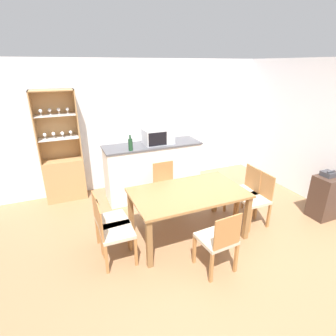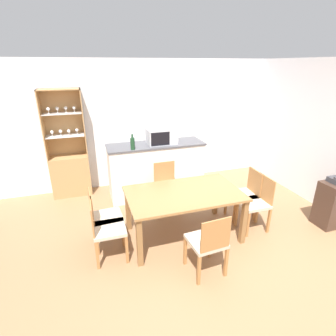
{
  "view_description": "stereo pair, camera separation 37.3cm",
  "coord_description": "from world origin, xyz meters",
  "px_view_note": "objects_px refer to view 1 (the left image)",
  "views": [
    {
      "loc": [
        -1.71,
        -2.54,
        2.44
      ],
      "look_at": [
        -0.12,
        1.19,
        0.83
      ],
      "focal_mm": 28.0,
      "sensor_mm": 36.0,
      "label": 1
    },
    {
      "loc": [
        -1.36,
        -2.67,
        2.44
      ],
      "look_at": [
        -0.12,
        1.19,
        0.83
      ],
      "focal_mm": 28.0,
      "sensor_mm": 36.0,
      "label": 2
    }
  ],
  "objects_px": {
    "telephone": "(328,174)",
    "display_cabinet": "(64,170)",
    "dining_table": "(188,197)",
    "dining_chair_side_right_far": "(244,191)",
    "dining_chair_side_left_far": "(109,221)",
    "dining_chair_side_right_near": "(255,199)",
    "dining_chair_head_near": "(218,240)",
    "microwave": "(158,136)",
    "wine_bottle": "(130,144)",
    "side_cabinet": "(328,197)",
    "dining_chair_head_far": "(167,187)",
    "dining_chair_side_left_near": "(114,232)"
  },
  "relations": [
    {
      "from": "telephone",
      "to": "display_cabinet",
      "type": "bearing_deg",
      "value": 148.81
    },
    {
      "from": "telephone",
      "to": "dining_table",
      "type": "bearing_deg",
      "value": 170.02
    },
    {
      "from": "display_cabinet",
      "to": "telephone",
      "type": "height_order",
      "value": "display_cabinet"
    },
    {
      "from": "dining_chair_side_right_far",
      "to": "dining_chair_side_left_far",
      "type": "height_order",
      "value": "same"
    },
    {
      "from": "dining_chair_side_right_near",
      "to": "dining_chair_head_near",
      "type": "distance_m",
      "value": 1.31
    },
    {
      "from": "dining_table",
      "to": "telephone",
      "type": "bearing_deg",
      "value": -9.98
    },
    {
      "from": "microwave",
      "to": "wine_bottle",
      "type": "relative_size",
      "value": 1.97
    },
    {
      "from": "side_cabinet",
      "to": "telephone",
      "type": "height_order",
      "value": "telephone"
    },
    {
      "from": "dining_table",
      "to": "microwave",
      "type": "xyz_separation_m",
      "value": [
        0.1,
        1.46,
        0.54
      ]
    },
    {
      "from": "display_cabinet",
      "to": "dining_chair_side_right_near",
      "type": "distance_m",
      "value": 3.48
    },
    {
      "from": "wine_bottle",
      "to": "dining_chair_side_right_near",
      "type": "bearing_deg",
      "value": -40.77
    },
    {
      "from": "dining_table",
      "to": "dining_chair_head_far",
      "type": "bearing_deg",
      "value": 90.05
    },
    {
      "from": "dining_chair_side_left_near",
      "to": "dining_chair_side_left_far",
      "type": "height_order",
      "value": "same"
    },
    {
      "from": "dining_chair_side_right_far",
      "to": "wine_bottle",
      "type": "height_order",
      "value": "wine_bottle"
    },
    {
      "from": "dining_chair_head_far",
      "to": "telephone",
      "type": "relative_size",
      "value": 4.6
    },
    {
      "from": "wine_bottle",
      "to": "display_cabinet",
      "type": "bearing_deg",
      "value": 146.96
    },
    {
      "from": "dining_chair_side_left_near",
      "to": "dining_chair_head_near",
      "type": "height_order",
      "value": "same"
    },
    {
      "from": "dining_chair_head_near",
      "to": "side_cabinet",
      "type": "distance_m",
      "value": 2.43
    },
    {
      "from": "dining_chair_side_right_near",
      "to": "dining_table",
      "type": "bearing_deg",
      "value": 83.24
    },
    {
      "from": "telephone",
      "to": "dining_chair_side_right_far",
      "type": "bearing_deg",
      "value": 155.36
    },
    {
      "from": "microwave",
      "to": "dining_chair_head_near",
      "type": "bearing_deg",
      "value": -92.5
    },
    {
      "from": "dining_chair_head_near",
      "to": "dining_chair_side_left_far",
      "type": "height_order",
      "value": "same"
    },
    {
      "from": "dining_table",
      "to": "wine_bottle",
      "type": "bearing_deg",
      "value": 111.25
    },
    {
      "from": "display_cabinet",
      "to": "telephone",
      "type": "relative_size",
      "value": 10.95
    },
    {
      "from": "dining_chair_side_right_far",
      "to": "dining_chair_head_far",
      "type": "bearing_deg",
      "value": 62.96
    },
    {
      "from": "display_cabinet",
      "to": "dining_chair_side_right_near",
      "type": "relative_size",
      "value": 2.38
    },
    {
      "from": "display_cabinet",
      "to": "dining_table",
      "type": "distance_m",
      "value": 2.56
    },
    {
      "from": "dining_chair_head_near",
      "to": "wine_bottle",
      "type": "distance_m",
      "value": 2.23
    },
    {
      "from": "dining_chair_side_left_far",
      "to": "side_cabinet",
      "type": "relative_size",
      "value": 1.16
    },
    {
      "from": "dining_table",
      "to": "dining_chair_side_left_far",
      "type": "relative_size",
      "value": 1.9
    },
    {
      "from": "dining_chair_side_left_near",
      "to": "display_cabinet",
      "type": "bearing_deg",
      "value": -166.31
    },
    {
      "from": "dining_chair_side_left_near",
      "to": "wine_bottle",
      "type": "bearing_deg",
      "value": 156.2
    },
    {
      "from": "microwave",
      "to": "wine_bottle",
      "type": "xyz_separation_m",
      "value": [
        -0.59,
        -0.21,
        -0.03
      ]
    },
    {
      "from": "dining_chair_head_near",
      "to": "dining_chair_side_left_far",
      "type": "distance_m",
      "value": 1.48
    },
    {
      "from": "dining_chair_side_left_near",
      "to": "wine_bottle",
      "type": "height_order",
      "value": "wine_bottle"
    },
    {
      "from": "dining_chair_head_near",
      "to": "telephone",
      "type": "relative_size",
      "value": 4.6
    },
    {
      "from": "dining_chair_side_left_near",
      "to": "dining_chair_head_near",
      "type": "xyz_separation_m",
      "value": [
        1.14,
        -0.66,
        0.0
      ]
    },
    {
      "from": "dining_chair_head_near",
      "to": "dining_chair_side_right_far",
      "type": "bearing_deg",
      "value": 35.82
    },
    {
      "from": "dining_table",
      "to": "dining_chair_side_right_near",
      "type": "distance_m",
      "value": 1.16
    },
    {
      "from": "side_cabinet",
      "to": "microwave",
      "type": "bearing_deg",
      "value": 140.32
    },
    {
      "from": "wine_bottle",
      "to": "telephone",
      "type": "height_order",
      "value": "wine_bottle"
    },
    {
      "from": "dining_chair_side_left_near",
      "to": "wine_bottle",
      "type": "xyz_separation_m",
      "value": [
        0.65,
        1.4,
        0.71
      ]
    },
    {
      "from": "dining_chair_side_right_near",
      "to": "telephone",
      "type": "xyz_separation_m",
      "value": [
        1.21,
        -0.27,
        0.33
      ]
    },
    {
      "from": "dining_chair_side_right_near",
      "to": "dining_chair_side_left_far",
      "type": "bearing_deg",
      "value": 83.32
    },
    {
      "from": "dining_chair_head_near",
      "to": "side_cabinet",
      "type": "relative_size",
      "value": 1.16
    },
    {
      "from": "dining_chair_head_far",
      "to": "telephone",
      "type": "bearing_deg",
      "value": 151.75
    },
    {
      "from": "microwave",
      "to": "dining_chair_side_left_near",
      "type": "bearing_deg",
      "value": -127.63
    },
    {
      "from": "wine_bottle",
      "to": "side_cabinet",
      "type": "height_order",
      "value": "wine_bottle"
    },
    {
      "from": "dining_chair_side_left_near",
      "to": "wine_bottle",
      "type": "distance_m",
      "value": 1.69
    },
    {
      "from": "display_cabinet",
      "to": "dining_chair_side_right_far",
      "type": "xyz_separation_m",
      "value": [
        2.75,
        -1.84,
        -0.14
      ]
    }
  ]
}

